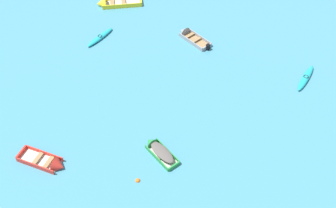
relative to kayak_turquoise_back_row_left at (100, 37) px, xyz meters
name	(u,v)px	position (x,y,z in m)	size (l,w,h in m)	color
kayak_turquoise_back_row_left	(100,37)	(0.00, 0.00, 0.00)	(2.51, 2.70, 0.30)	teal
rowboat_grey_distant_center	(189,35)	(7.62, -0.73, 0.02)	(2.72, 3.32, 1.03)	#99754C
rowboat_yellow_midfield_right	(110,3)	(0.99, 5.09, 0.04)	(4.23, 1.41, 1.24)	beige
rowboat_red_center	(51,164)	(-3.39, -13.02, 0.03)	(3.37, 2.54, 1.05)	beige
rowboat_green_far_right	(158,149)	(3.59, -12.79, 0.09)	(2.26, 2.90, 0.90)	beige
kayak_turquoise_back_row_right	(306,78)	(15.78, -7.25, 0.01)	(2.49, 2.91, 0.31)	teal
mooring_buoy_outer_edge	(138,181)	(2.07, -14.92, -0.15)	(0.31, 0.31, 0.31)	orange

